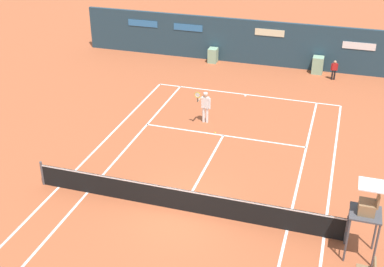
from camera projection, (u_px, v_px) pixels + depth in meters
name	position (u px, v px, depth m)	size (l,w,h in m)	color
ground_plane	(187.00, 202.00, 19.74)	(80.00, 80.00, 0.01)	#B25633
tennis_net	(182.00, 199.00, 19.02)	(12.10, 0.10, 1.07)	#4C4C51
sponsor_back_wall	(264.00, 44.00, 32.94)	(25.00, 1.02, 2.93)	#233D4C
umpire_chair	(367.00, 210.00, 16.18)	(1.00, 1.00, 2.82)	#47474C
player_on_baseline	(205.00, 105.00, 25.49)	(0.68, 0.68, 1.86)	white
ball_kid_right_post	(334.00, 69.00, 30.88)	(0.41, 0.19, 1.24)	black
tennis_ball_by_sideline	(215.00, 133.00, 24.86)	(0.07, 0.07, 0.07)	#CCE033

